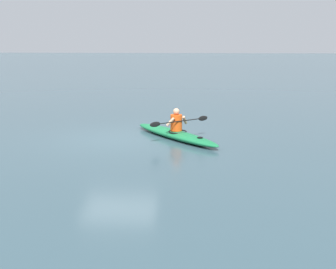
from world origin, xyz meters
name	(u,v)px	position (x,y,z in m)	size (l,w,h in m)	color
ground_plane	(119,139)	(0.00, 0.00, 0.00)	(160.00, 160.00, 0.00)	#334C56
kayak	(175,134)	(-1.87, -0.30, 0.14)	(3.29, 3.85, 0.28)	#19723F
kayaker	(177,121)	(-1.92, -0.24, 0.59)	(1.86, 1.51, 0.76)	#E04C14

